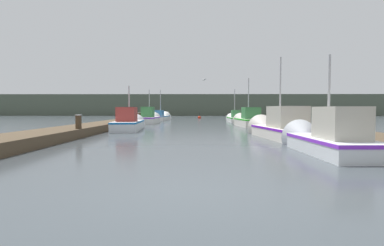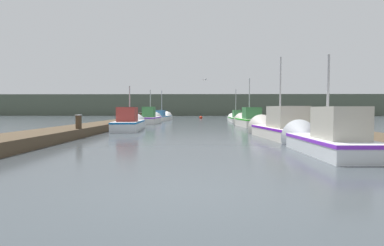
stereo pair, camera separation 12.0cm
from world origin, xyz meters
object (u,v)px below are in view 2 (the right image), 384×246
(fishing_boat_1, at_px, (278,128))
(fishing_boat_6, at_px, (163,117))
(fishing_boat_4, at_px, (151,118))
(channel_buoy, at_px, (201,118))
(mooring_piling_2, at_px, (254,118))
(fishing_boat_0, at_px, (324,139))
(fishing_boat_3, at_px, (248,120))
(fishing_boat_5, at_px, (235,118))
(seagull_lead, at_px, (205,80))
(mooring_piling_0, at_px, (346,132))
(fishing_boat_2, at_px, (130,123))
(mooring_piling_1, at_px, (141,118))
(mooring_piling_3, at_px, (79,126))

(fishing_boat_1, xyz_separation_m, fishing_boat_6, (-8.56, 23.24, -0.10))
(fishing_boat_4, bearing_deg, channel_buoy, 72.31)
(mooring_piling_2, bearing_deg, fishing_boat_1, -95.57)
(fishing_boat_0, height_order, fishing_boat_3, fishing_boat_3)
(fishing_boat_5, height_order, seagull_lead, seagull_lead)
(mooring_piling_0, height_order, channel_buoy, mooring_piling_0)
(fishing_boat_5, height_order, mooring_piling_2, fishing_boat_5)
(fishing_boat_2, xyz_separation_m, mooring_piling_1, (-1.00, 8.90, 0.07))
(fishing_boat_1, relative_size, fishing_boat_5, 0.94)
(fishing_boat_6, relative_size, channel_buoy, 6.46)
(fishing_boat_6, height_order, channel_buoy, fishing_boat_6)
(fishing_boat_0, bearing_deg, fishing_boat_5, 88.38)
(fishing_boat_5, height_order, mooring_piling_0, fishing_boat_5)
(fishing_boat_2, relative_size, fishing_boat_3, 1.24)
(fishing_boat_6, relative_size, mooring_piling_2, 5.95)
(fishing_boat_0, relative_size, mooring_piling_1, 4.43)
(fishing_boat_2, distance_m, mooring_piling_2, 12.64)
(fishing_boat_6, bearing_deg, seagull_lead, -63.09)
(fishing_boat_0, bearing_deg, channel_buoy, 94.66)
(fishing_boat_0, relative_size, fishing_boat_3, 0.97)
(fishing_boat_3, bearing_deg, mooring_piling_3, -139.78)
(fishing_boat_2, height_order, mooring_piling_1, fishing_boat_2)
(fishing_boat_5, distance_m, mooring_piling_2, 6.11)
(fishing_boat_4, relative_size, channel_buoy, 5.39)
(channel_buoy, bearing_deg, fishing_boat_6, -125.93)
(fishing_boat_1, bearing_deg, fishing_boat_6, 104.43)
(fishing_boat_3, xyz_separation_m, seagull_lead, (-3.62, 1.00, 3.45))
(fishing_boat_4, height_order, channel_buoy, fishing_boat_4)
(fishing_boat_6, height_order, mooring_piling_1, fishing_boat_6)
(fishing_boat_3, relative_size, channel_buoy, 4.96)
(fishing_boat_5, height_order, channel_buoy, fishing_boat_5)
(fishing_boat_0, xyz_separation_m, fishing_boat_4, (-8.86, 20.04, 0.03))
(mooring_piling_2, distance_m, seagull_lead, 6.30)
(mooring_piling_3, height_order, channel_buoy, mooring_piling_3)
(fishing_boat_1, height_order, seagull_lead, seagull_lead)
(mooring_piling_3, bearing_deg, fishing_boat_6, 86.76)
(fishing_boat_2, xyz_separation_m, fishing_boat_5, (8.96, 13.80, -0.10))
(fishing_boat_4, bearing_deg, fishing_boat_5, 26.99)
(mooring_piling_3, relative_size, seagull_lead, 2.36)
(fishing_boat_5, relative_size, mooring_piling_2, 5.54)
(fishing_boat_6, xyz_separation_m, mooring_piling_0, (9.80, -27.66, 0.19))
(mooring_piling_0, xyz_separation_m, mooring_piling_3, (-11.15, 3.89, -0.01))
(mooring_piling_1, bearing_deg, fishing_boat_6, 82.86)
(fishing_boat_0, distance_m, mooring_piling_0, 1.42)
(fishing_boat_3, distance_m, fishing_boat_4, 10.24)
(fishing_boat_5, bearing_deg, mooring_piling_2, -80.36)
(fishing_boat_4, distance_m, mooring_piling_1, 1.06)
(fishing_boat_5, distance_m, seagull_lead, 9.89)
(mooring_piling_3, bearing_deg, fishing_boat_0, -25.32)
(mooring_piling_0, bearing_deg, fishing_boat_0, -142.94)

